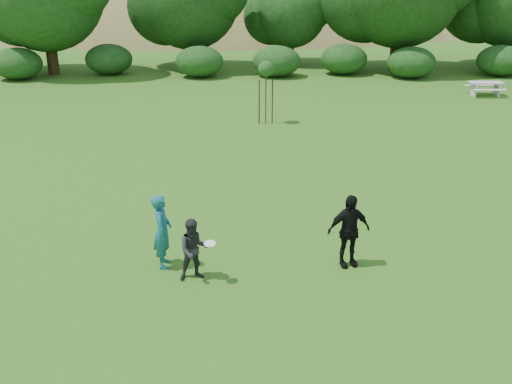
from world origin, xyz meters
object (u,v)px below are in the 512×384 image
sapling (266,71)px  picnic_table (486,86)px  player_grey (194,250)px  player_teal (162,231)px  player_black (349,231)px

sapling → picnic_table: 13.76m
player_grey → sapling: size_ratio=0.53×
sapling → picnic_table: sapling is taller
player_grey → sapling: sapling is taller
player_teal → player_black: player_teal is taller
player_teal → player_black: (4.48, -0.05, -0.01)m
sapling → player_grey: bearing=-98.7°
player_black → player_grey: bearing=175.1°
player_teal → sapling: size_ratio=0.65×
picnic_table → player_teal: bearing=-129.1°
player_teal → player_grey: size_ratio=1.24×
sapling → picnic_table: size_ratio=1.58×
player_grey → picnic_table: bearing=39.0°
player_black → picnic_table: (10.89, 18.95, -0.40)m
player_teal → player_grey: bearing=-132.8°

